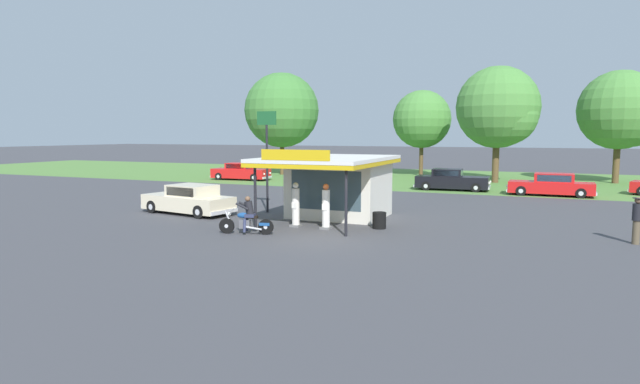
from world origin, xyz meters
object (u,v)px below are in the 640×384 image
featured_classic_sedan (189,200)px  parked_car_back_row_centre_left (343,177)px  gas_pump_nearside (296,207)px  roadside_pole_sign (267,144)px  parked_car_back_row_left (551,185)px  bystander_leaning_by_kiosk (637,219)px  gas_pump_offside (326,208)px  spare_tire_stack (379,220)px  motorcycle_with_rider (247,218)px  parked_car_back_row_centre (241,172)px  parked_car_back_row_far_right (451,180)px

featured_classic_sedan → parked_car_back_row_centre_left: size_ratio=1.05×
gas_pump_nearside → roadside_pole_sign: 5.44m
parked_car_back_row_left → bystander_leaning_by_kiosk: bystander_leaning_by_kiosk is taller
roadside_pole_sign → gas_pump_offside: bearing=-35.6°
parked_car_back_row_centre_left → spare_tire_stack: bearing=-64.7°
featured_classic_sedan → bystander_leaning_by_kiosk: (20.16, 0.32, 0.26)m
motorcycle_with_rider → parked_car_back_row_centre: (-13.96, 22.12, 0.05)m
parked_car_back_row_centre → parked_car_back_row_far_right: parked_car_back_row_far_right is taller
parked_car_back_row_centre → parked_car_back_row_far_right: bearing=-4.2°
gas_pump_offside → roadside_pole_sign: 6.43m
parked_car_back_row_centre → spare_tire_stack: (18.60, -18.72, -0.34)m
gas_pump_offside → bystander_leaning_by_kiosk: (11.91, 1.65, 0.06)m
motorcycle_with_rider → roadside_pole_sign: size_ratio=0.43×
gas_pump_offside → roadside_pole_sign: roadside_pole_sign is taller
gas_pump_offside → parked_car_back_row_far_right: (2.35, 18.37, -0.19)m
parked_car_back_row_far_right → roadside_pole_sign: bearing=-115.4°
gas_pump_nearside → motorcycle_with_rider: gas_pump_nearside is taller
parked_car_back_row_centre_left → parked_car_back_row_left: size_ratio=0.94×
parked_car_back_row_far_right → spare_tire_stack: 17.33m
gas_pump_nearside → spare_tire_stack: (3.55, 1.05, -0.55)m
parked_car_back_row_left → spare_tire_stack: (-7.00, -16.36, -0.34)m
motorcycle_with_rider → bystander_leaning_by_kiosk: size_ratio=1.27×
bystander_leaning_by_kiosk → spare_tire_stack: bearing=-176.5°
featured_classic_sedan → parked_car_back_row_left: 23.64m
featured_classic_sedan → spare_tire_stack: bearing=-1.6°
featured_classic_sedan → parked_car_back_row_left: featured_classic_sedan is taller
bystander_leaning_by_kiosk → motorcycle_with_rider: bearing=-164.5°
parked_car_back_row_centre_left → spare_tire_stack: (8.38, -17.69, -0.30)m
gas_pump_offside → bystander_leaning_by_kiosk: bearing=7.9°
motorcycle_with_rider → parked_car_back_row_far_right: motorcycle_with_rider is taller
spare_tire_stack → motorcycle_with_rider: bearing=-143.8°
motorcycle_with_rider → featured_classic_sedan: bearing=147.1°
bystander_leaning_by_kiosk → featured_classic_sedan: bearing=-179.1°
gas_pump_offside → motorcycle_with_rider: (-2.55, -2.35, -0.25)m
gas_pump_offside → parked_car_back_row_left: bearing=62.4°
parked_car_back_row_centre_left → parked_car_back_row_far_right: 8.65m
parked_car_back_row_left → parked_car_back_row_far_right: 6.80m
parked_car_back_row_left → parked_car_back_row_centre: size_ratio=1.02×
parked_car_back_row_far_right → bystander_leaning_by_kiosk: bystander_leaning_by_kiosk is taller
parked_car_back_row_centre → spare_tire_stack: parked_car_back_row_centre is taller
featured_classic_sedan → spare_tire_stack: 10.35m
gas_pump_nearside → gas_pump_offside: (1.45, -0.00, -0.00)m
motorcycle_with_rider → parked_car_back_row_left: size_ratio=0.41×
motorcycle_with_rider → spare_tire_stack: 5.76m
parked_car_back_row_centre_left → featured_classic_sedan: bearing=-96.4°
gas_pump_nearside → parked_car_back_row_centre: size_ratio=0.36×
featured_classic_sedan → parked_car_back_row_far_right: (10.60, 17.04, 0.01)m
gas_pump_nearside → parked_car_back_row_far_right: 18.76m
motorcycle_with_rider → spare_tire_stack: bearing=36.2°
featured_classic_sedan → parked_car_back_row_centre: 20.20m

